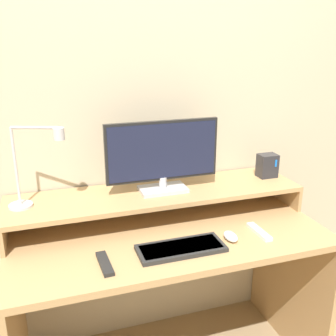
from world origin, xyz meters
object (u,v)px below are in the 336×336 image
mouse (231,236)px  remote_secondary (259,232)px  remote_control (105,264)px  keyboard (181,248)px  router_dock (267,166)px  desk_lamp (34,169)px  monitor (163,155)px

mouse → remote_secondary: 0.15m
mouse → remote_control: mouse is taller
keyboard → remote_secondary: keyboard is taller
router_dock → remote_secondary: size_ratio=0.74×
desk_lamp → mouse: (0.78, -0.31, -0.29)m
keyboard → monitor: bearing=85.3°
remote_secondary → remote_control: bearing=-176.5°
desk_lamp → remote_secondary: desk_lamp is taller
keyboard → remote_control: size_ratio=2.15×
monitor → router_dock: size_ratio=4.42×
keyboard → remote_control: 0.32m
monitor → desk_lamp: desk_lamp is taller
monitor → mouse: size_ratio=6.00×
desk_lamp → remote_control: (0.23, -0.34, -0.30)m
desk_lamp → mouse: size_ratio=3.98×
router_dock → keyboard: (-0.61, -0.36, -0.18)m
monitor → remote_secondary: monitor is taller
router_dock → remote_control: router_dock is taller
mouse → monitor: bearing=122.7°
remote_control → remote_secondary: size_ratio=1.02×
remote_secondary → monitor: bearing=139.1°
remote_secondary → keyboard: bearing=-175.7°
remote_control → mouse: bearing=3.1°
monitor → router_dock: 0.59m
monitor → router_dock: monitor is taller
router_dock → mouse: size_ratio=1.36×
keyboard → mouse: size_ratio=4.03×
monitor → keyboard: 0.45m
desk_lamp → remote_secondary: bearing=-17.8°
monitor → remote_secondary: bearing=-40.9°
desk_lamp → router_dock: desk_lamp is taller
keyboard → remote_secondary: (0.38, 0.03, -0.00)m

